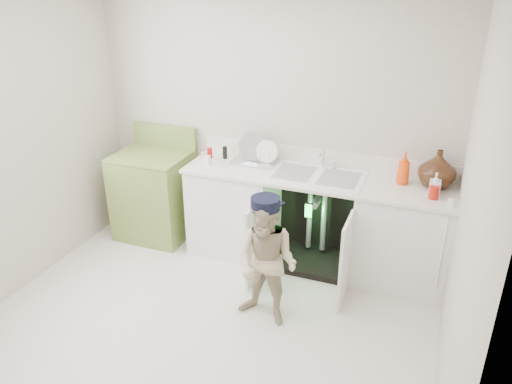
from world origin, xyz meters
TOP-DOWN VIEW (x-y plane):
  - ground at (0.00, 0.00)m, footprint 3.50×3.50m
  - room_shell at (0.00, 0.00)m, footprint 6.00×5.50m
  - counter_run at (0.58, 1.21)m, footprint 2.44×1.02m
  - avocado_stove at (-1.15, 1.18)m, footprint 0.72×0.65m
  - repair_worker at (0.43, 0.24)m, footprint 0.57×0.86m

SIDE VIEW (x-z plane):
  - ground at x=0.00m, z-range 0.00..0.00m
  - avocado_stove at x=-1.15m, z-range -0.10..1.02m
  - counter_run at x=0.58m, z-range -0.14..1.09m
  - repair_worker at x=0.43m, z-range 0.00..1.07m
  - room_shell at x=0.00m, z-range 0.62..1.88m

